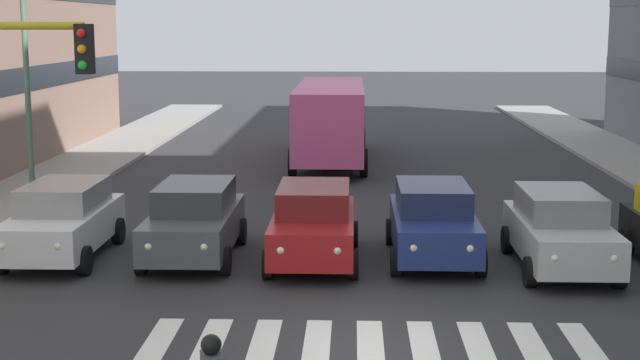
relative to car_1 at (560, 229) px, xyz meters
The scene contains 9 objects.
ground_plane 6.79m from the car_1, 51.10° to the left, with size 180.00×180.00×0.00m, color #2D2D30.
crosswalk_markings 6.79m from the car_1, 51.10° to the left, with size 7.65×2.80×0.01m.
car_1 is the anchor object (origin of this frame).
car_2 2.81m from the car_1, 15.26° to the right, with size 2.02×4.44×1.72m.
car_3 5.43m from the car_1, ahead, with size 2.02×4.44×1.72m.
car_4 8.19m from the car_1, ahead, with size 2.02×4.44×1.72m.
car_5 11.19m from the car_1, ahead, with size 2.02×4.44×1.72m.
bus_behind_traffic 16.91m from the car_1, 71.28° to the right, with size 2.78×10.50×3.00m.
street_lamp_right 14.73m from the car_1, 22.92° to the right, with size 2.44×0.28×6.56m.
Camera 1 is at (0.31, 14.90, 5.34)m, focal length 52.42 mm.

